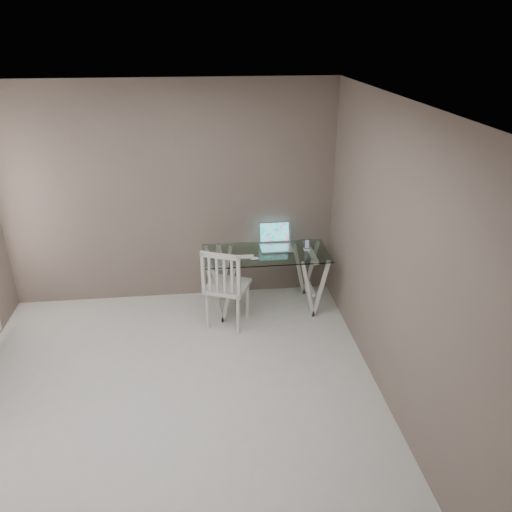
{
  "coord_description": "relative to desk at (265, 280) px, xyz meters",
  "views": [
    {
      "loc": [
        0.37,
        -3.56,
        3.22
      ],
      "look_at": [
        0.95,
        1.5,
        0.85
      ],
      "focal_mm": 35.0,
      "sensor_mm": 36.0,
      "label": 1
    }
  ],
  "objects": [
    {
      "name": "chair",
      "position": [
        -0.51,
        -0.38,
        0.17
      ],
      "size": [
        0.59,
        0.59,
        1.0
      ],
      "rotation": [
        0.0,
        0.0,
        -0.39
      ],
      "color": "silver",
      "rests_on": "ground"
    },
    {
      "name": "room",
      "position": [
        -1.16,
        -1.78,
        1.33
      ],
      "size": [
        4.5,
        4.52,
        2.71
      ],
      "color": "beige",
      "rests_on": "ground"
    },
    {
      "name": "keyboard",
      "position": [
        -0.27,
        -0.09,
        0.37
      ],
      "size": [
        0.25,
        0.11,
        0.01
      ],
      "primitive_type": "cube",
      "color": "silver",
      "rests_on": "desk"
    },
    {
      "name": "desk",
      "position": [
        0.0,
        0.0,
        0.0
      ],
      "size": [
        1.5,
        0.7,
        0.75
      ],
      "color": "silver",
      "rests_on": "ground"
    },
    {
      "name": "laptop",
      "position": [
        0.15,
        0.19,
        0.43
      ],
      "size": [
        0.39,
        0.37,
        0.27
      ],
      "color": "silver",
      "rests_on": "desk"
    },
    {
      "name": "phone_dock",
      "position": [
        0.51,
        0.03,
        0.4
      ],
      "size": [
        0.07,
        0.07,
        0.13
      ],
      "color": "white",
      "rests_on": "desk"
    },
    {
      "name": "mouse",
      "position": [
        -0.15,
        -0.18,
        0.38
      ],
      "size": [
        0.1,
        0.06,
        0.03
      ],
      "primitive_type": "ellipsoid",
      "color": "silver",
      "rests_on": "desk"
    }
  ]
}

